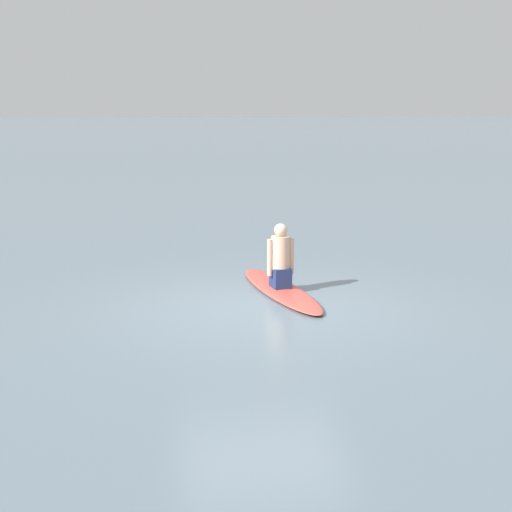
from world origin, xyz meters
name	(u,v)px	position (x,y,z in m)	size (l,w,h in m)	color
ground_plane	(262,308)	(0.00, 0.00, 0.00)	(400.00, 400.00, 0.00)	slate
surfboard	(280,289)	(0.43, 0.88, 0.04)	(3.12, 0.62, 0.08)	#D84C3F
person_paddler	(281,259)	(0.43, 0.88, 0.54)	(0.45, 0.37, 1.01)	navy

